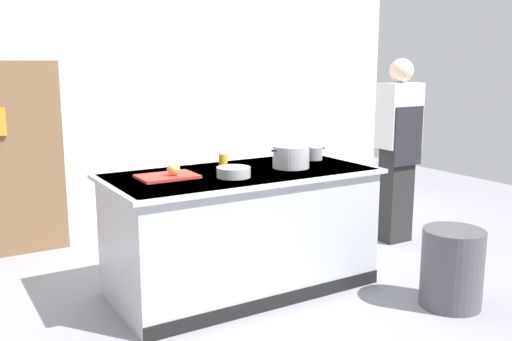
% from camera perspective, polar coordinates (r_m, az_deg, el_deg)
% --- Properties ---
extents(ground_plane, '(10.00, 10.00, 0.00)m').
position_cam_1_polar(ground_plane, '(4.43, -1.45, -11.60)').
color(ground_plane, gray).
extents(back_wall, '(6.40, 0.12, 3.00)m').
position_cam_1_polar(back_wall, '(6.01, -11.64, 8.83)').
color(back_wall, white).
rests_on(back_wall, ground_plane).
extents(counter_island, '(1.98, 0.98, 0.90)m').
position_cam_1_polar(counter_island, '(4.28, -1.48, -5.84)').
color(counter_island, '#B7BABF').
rests_on(counter_island, ground_plane).
extents(cutting_board, '(0.40, 0.28, 0.02)m').
position_cam_1_polar(cutting_board, '(3.99, -8.87, -0.59)').
color(cutting_board, red).
rests_on(cutting_board, counter_island).
extents(onion, '(0.09, 0.09, 0.09)m').
position_cam_1_polar(onion, '(3.96, -8.26, 0.15)').
color(onion, tan).
rests_on(onion, cutting_board).
extents(stock_pot, '(0.34, 0.28, 0.17)m').
position_cam_1_polar(stock_pot, '(4.32, 3.52, 1.39)').
color(stock_pot, '#B7BABF').
rests_on(stock_pot, counter_island).
extents(sauce_pan, '(0.21, 0.14, 0.11)m').
position_cam_1_polar(sauce_pan, '(4.69, 5.80, 1.72)').
color(sauce_pan, '#99999E').
rests_on(sauce_pan, counter_island).
extents(mixing_bowl, '(0.24, 0.24, 0.07)m').
position_cam_1_polar(mixing_bowl, '(3.97, -2.26, -0.16)').
color(mixing_bowl, '#B7BABF').
rests_on(mixing_bowl, counter_island).
extents(juice_cup, '(0.07, 0.07, 0.10)m').
position_cam_1_polar(juice_cup, '(4.37, -3.31, 1.04)').
color(juice_cup, yellow).
rests_on(juice_cup, counter_island).
extents(trash_bin, '(0.43, 0.43, 0.55)m').
position_cam_1_polar(trash_bin, '(4.26, 19.01, -9.19)').
color(trash_bin, '#4C4C51').
rests_on(trash_bin, ground_plane).
extents(person_chef, '(0.38, 0.25, 1.72)m').
position_cam_1_polar(person_chef, '(5.47, 14.03, 2.37)').
color(person_chef, '#262626').
rests_on(person_chef, ground_plane).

